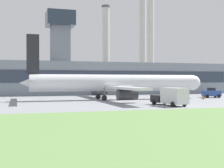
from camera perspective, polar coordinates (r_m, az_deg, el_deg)
The scene contains 10 objects.
ground_plane at distance 53.12m, azimuth 2.57°, elevation -2.95°, with size 400.00×400.00×0.00m, color gray.
terminal_building at distance 78.50m, azimuth -4.25°, elevation 1.33°, with size 68.95×15.22×20.07m.
smokestack_left at distance 111.38m, azimuth -1.14°, elevation 6.71°, with size 2.92×2.92×29.96m.
smokestack_right at distance 112.32m, azimuth 5.61°, elevation 8.99°, with size 2.80×2.80×39.02m.
smokestack_far at distance 115.98m, azimuth 7.06°, elevation 8.98°, with size 2.87×2.87×40.08m.
airplane at distance 54.08m, azimuth 0.47°, elevation 0.11°, with size 32.78×31.40×10.77m.
pushback_tug at distance 63.35m, azimuth 17.71°, elevation -1.62°, with size 3.66×3.18×1.91m.
baggage_truck at distance 41.80m, azimuth 10.72°, elevation -2.33°, with size 3.20×6.22×2.37m.
ground_crew_person at distance 52.83m, azimuth 13.55°, elevation -1.96°, with size 0.46×0.46×1.84m.
traffic_cone_near_nose at distance 58.17m, azimuth 16.38°, elevation -2.34°, with size 0.61×0.61×0.70m.
Camera 1 is at (-17.78, -49.95, 3.33)m, focal length 50.00 mm.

